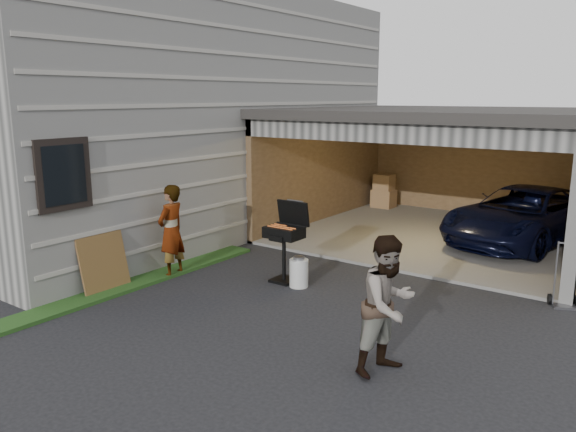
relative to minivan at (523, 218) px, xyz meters
name	(u,v)px	position (x,y,z in m)	size (l,w,h in m)	color
ground	(224,319)	(-2.40, -6.90, -0.60)	(80.00, 80.00, 0.00)	black
house	(152,113)	(-8.40, -2.90, 2.15)	(7.00, 11.00, 5.50)	#474744
groundcover_strip	(71,305)	(-4.65, -7.90, -0.57)	(0.50, 8.00, 0.06)	#193814
garage	(451,155)	(-1.64, -0.11, 1.27)	(6.80, 6.30, 2.90)	#605E59
minivan	(523,218)	(0.00, 0.00, 0.00)	(1.98, 4.30, 1.20)	black
woman	(171,231)	(-4.50, -5.94, 0.23)	(0.60, 0.40, 1.66)	silver
man	(388,305)	(0.20, -6.93, 0.22)	(0.80, 0.62, 1.64)	#47221B
bbq_grill	(285,235)	(-2.71, -4.98, 0.23)	(0.62, 0.55, 1.39)	black
propane_tank	(299,273)	(-2.35, -5.08, -0.36)	(0.32, 0.32, 0.48)	silver
plywood_panel	(104,263)	(-4.80, -7.16, -0.12)	(0.04, 0.87, 0.97)	brown
hand_truck	(564,294)	(1.47, -3.44, -0.40)	(0.46, 0.43, 1.01)	slate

